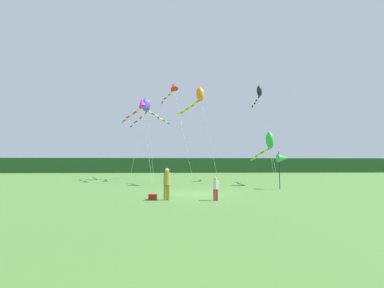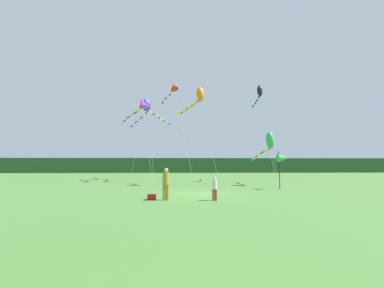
{
  "view_description": "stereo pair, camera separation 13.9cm",
  "coord_description": "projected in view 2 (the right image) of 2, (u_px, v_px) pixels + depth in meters",
  "views": [
    {
      "loc": [
        -1.14,
        -16.32,
        1.95
      ],
      "look_at": [
        0.0,
        6.0,
        3.91
      ],
      "focal_mm": 22.35,
      "sensor_mm": 36.0,
      "label": 1
    },
    {
      "loc": [
        -1.0,
        -16.33,
        1.95
      ],
      "look_at": [
        0.0,
        6.0,
        3.91
      ],
      "focal_mm": 22.35,
      "sensor_mm": 36.0,
      "label": 2
    }
  ],
  "objects": [
    {
      "name": "person_child",
      "position": [
        215.0,
        187.0,
        13.12
      ],
      "size": [
        0.28,
        0.28,
        1.29
      ],
      "color": "#B23338",
      "rests_on": "ground"
    },
    {
      "name": "kite_green",
      "position": [
        269.0,
        142.0,
        23.29
      ],
      "size": [
        1.02,
        6.02,
        5.27
      ],
      "color": "#B2B2B2",
      "rests_on": "ground"
    },
    {
      "name": "kite_blue",
      "position": [
        148.0,
        107.0,
        32.29
      ],
      "size": [
        4.69,
        6.26,
        10.91
      ],
      "color": "#B2B2B2",
      "rests_on": "ground"
    },
    {
      "name": "kite_purple",
      "position": [
        146.0,
        108.0,
        32.88
      ],
      "size": [
        4.82,
        8.5,
        10.97
      ],
      "color": "#B2B2B2",
      "rests_on": "ground"
    },
    {
      "name": "distant_treeline",
      "position": [
        185.0,
        165.0,
        61.07
      ],
      "size": [
        108.0,
        2.97,
        3.69
      ],
      "primitive_type": "cube",
      "color": "#234C23",
      "rests_on": "ground"
    },
    {
      "name": "ground_plane",
      "position": [
        196.0,
        194.0,
        16.13
      ],
      "size": [
        120.0,
        120.0,
        0.0
      ],
      "primitive_type": "plane",
      "color": "#477533"
    },
    {
      "name": "kite_orange",
      "position": [
        198.0,
        96.0,
        23.53
      ],
      "size": [
        3.87,
        4.52,
        9.67
      ],
      "color": "#B2B2B2",
      "rests_on": "ground"
    },
    {
      "name": "kite_red",
      "position": [
        173.0,
        88.0,
        29.78
      ],
      "size": [
        4.13,
        8.75,
        12.32
      ],
      "color": "#B2B2B2",
      "rests_on": "ground"
    },
    {
      "name": "cooler_box",
      "position": [
        152.0,
        197.0,
        13.47
      ],
      "size": [
        0.47,
        0.34,
        0.3
      ],
      "primitive_type": "cube",
      "color": "red",
      "rests_on": "ground"
    },
    {
      "name": "banner_flag_pole",
      "position": [
        283.0,
        158.0,
        19.46
      ],
      "size": [
        0.9,
        0.7,
        3.05
      ],
      "color": "black",
      "rests_on": "ground"
    },
    {
      "name": "kite_magenta",
      "position": [
        139.0,
        106.0,
        28.56
      ],
      "size": [
        5.15,
        7.2,
        9.91
      ],
      "color": "#B2B2B2",
      "rests_on": "ground"
    },
    {
      "name": "person_adult",
      "position": [
        166.0,
        182.0,
        13.32
      ],
      "size": [
        0.39,
        0.39,
        1.77
      ],
      "color": "olive",
      "rests_on": "ground"
    },
    {
      "name": "kite_black",
      "position": [
        259.0,
        93.0,
        29.47
      ],
      "size": [
        0.66,
        7.27,
        11.78
      ],
      "color": "#B2B2B2",
      "rests_on": "ground"
    }
  ]
}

